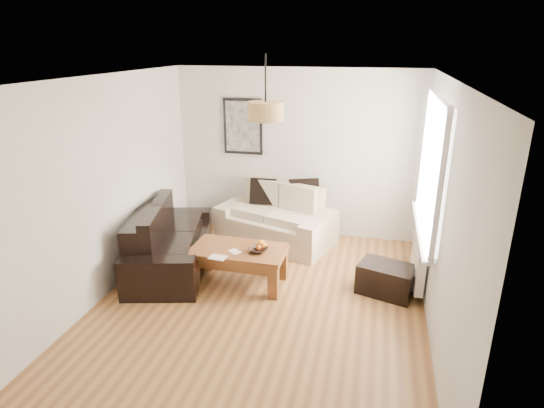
% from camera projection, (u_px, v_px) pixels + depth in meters
% --- Properties ---
extents(floor, '(4.50, 4.50, 0.00)m').
position_uv_depth(floor, '(260.00, 303.00, 5.39)').
color(floor, brown).
rests_on(floor, ground).
extents(ceiling, '(3.80, 4.50, 0.00)m').
position_uv_depth(ceiling, '(258.00, 78.00, 4.52)').
color(ceiling, white).
rests_on(ceiling, floor).
extents(wall_back, '(3.80, 0.04, 2.60)m').
position_uv_depth(wall_back, '(296.00, 154.00, 7.01)').
color(wall_back, silver).
rests_on(wall_back, floor).
extents(wall_front, '(3.80, 0.04, 2.60)m').
position_uv_depth(wall_front, '(170.00, 313.00, 2.89)').
color(wall_front, silver).
rests_on(wall_front, floor).
extents(wall_left, '(0.04, 4.50, 2.60)m').
position_uv_depth(wall_left, '(105.00, 188.00, 5.37)').
color(wall_left, silver).
rests_on(wall_left, floor).
extents(wall_right, '(0.04, 4.50, 2.60)m').
position_uv_depth(wall_right, '(442.00, 215.00, 4.54)').
color(wall_right, silver).
rests_on(wall_right, floor).
extents(window_bay, '(0.14, 1.90, 1.60)m').
position_uv_depth(window_bay, '(433.00, 166.00, 5.18)').
color(window_bay, white).
rests_on(window_bay, wall_right).
extents(radiator, '(0.10, 0.90, 0.52)m').
position_uv_depth(radiator, '(418.00, 261.00, 5.60)').
color(radiator, white).
rests_on(radiator, wall_right).
extents(poster, '(0.62, 0.04, 0.87)m').
position_uv_depth(poster, '(243.00, 126.00, 7.04)').
color(poster, black).
rests_on(poster, wall_back).
extents(pendant_shade, '(0.40, 0.40, 0.20)m').
position_uv_depth(pendant_shade, '(266.00, 111.00, 4.91)').
color(pendant_shade, tan).
rests_on(pendant_shade, ceiling).
extents(loveseat_cream, '(1.93, 1.43, 0.85)m').
position_uv_depth(loveseat_cream, '(276.00, 216.00, 6.93)').
color(loveseat_cream, beige).
rests_on(loveseat_cream, floor).
extents(sofa_leather, '(1.35, 2.05, 0.81)m').
position_uv_depth(sofa_leather, '(170.00, 240.00, 6.14)').
color(sofa_leather, black).
rests_on(sofa_leather, floor).
extents(coffee_table, '(1.20, 0.67, 0.49)m').
position_uv_depth(coffee_table, '(239.00, 266.00, 5.78)').
color(coffee_table, brown).
rests_on(coffee_table, floor).
extents(ottoman, '(0.76, 0.60, 0.38)m').
position_uv_depth(ottoman, '(386.00, 279.00, 5.55)').
color(ottoman, black).
rests_on(ottoman, floor).
extents(cushion_left, '(0.41, 0.13, 0.41)m').
position_uv_depth(cushion_left, '(263.00, 191.00, 7.07)').
color(cushion_left, black).
rests_on(cushion_left, loveseat_cream).
extents(cushion_right, '(0.46, 0.29, 0.44)m').
position_uv_depth(cushion_right, '(304.00, 193.00, 6.92)').
color(cushion_right, black).
rests_on(cushion_right, loveseat_cream).
extents(fruit_bowl, '(0.27, 0.27, 0.06)m').
position_uv_depth(fruit_bowl, '(258.00, 250.00, 5.58)').
color(fruit_bowl, black).
rests_on(fruit_bowl, coffee_table).
extents(orange_a, '(0.08, 0.08, 0.06)m').
position_uv_depth(orange_a, '(259.00, 247.00, 5.63)').
color(orange_a, '#DB5B12').
rests_on(orange_a, fruit_bowl).
extents(orange_b, '(0.08, 0.08, 0.07)m').
position_uv_depth(orange_b, '(264.00, 246.00, 5.67)').
color(orange_b, orange).
rests_on(orange_b, fruit_bowl).
extents(orange_c, '(0.10, 0.10, 0.10)m').
position_uv_depth(orange_c, '(261.00, 243.00, 5.74)').
color(orange_c, orange).
rests_on(orange_c, fruit_bowl).
extents(papers, '(0.22, 0.17, 0.01)m').
position_uv_depth(papers, '(218.00, 257.00, 5.45)').
color(papers, silver).
rests_on(papers, coffee_table).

